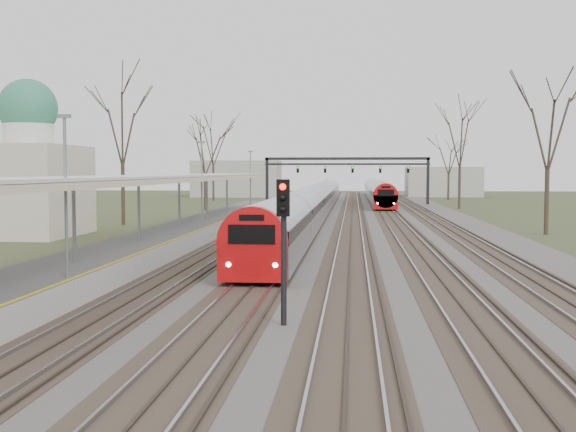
# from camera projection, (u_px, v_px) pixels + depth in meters

# --- Properties ---
(track_bed) EXTENTS (24.00, 160.00, 0.22)m
(track_bed) POSITION_uv_depth(u_px,v_px,m) (343.00, 220.00, 62.45)
(track_bed) COLOR #474442
(track_bed) RESTS_ON ground
(platform) EXTENTS (3.50, 69.00, 1.00)m
(platform) POSITION_uv_depth(u_px,v_px,m) (193.00, 231.00, 45.87)
(platform) COLOR #9E9B93
(platform) RESTS_ON ground
(canopy) EXTENTS (4.10, 50.00, 3.11)m
(canopy) POSITION_uv_depth(u_px,v_px,m) (175.00, 178.00, 41.17)
(canopy) COLOR slate
(canopy) RESTS_ON platform
(dome_building) EXTENTS (10.00, 8.00, 10.30)m
(dome_building) POSITION_uv_depth(u_px,v_px,m) (4.00, 180.00, 47.31)
(dome_building) COLOR beige
(dome_building) RESTS_ON ground
(signal_gantry) EXTENTS (21.00, 0.59, 6.08)m
(signal_gantry) POSITION_uv_depth(u_px,v_px,m) (347.00, 166.00, 91.95)
(signal_gantry) COLOR black
(signal_gantry) RESTS_ON ground
(tree_west_far) EXTENTS (5.50, 5.50, 11.33)m
(tree_west_far) POSITION_uv_depth(u_px,v_px,m) (122.00, 124.00, 56.56)
(tree_west_far) COLOR #2D231C
(tree_west_far) RESTS_ON ground
(tree_east_far) EXTENTS (5.00, 5.00, 10.30)m
(tree_east_far) POSITION_uv_depth(u_px,v_px,m) (548.00, 126.00, 47.84)
(tree_east_far) COLOR #2D231C
(tree_east_far) RESTS_ON ground
(train_near) EXTENTS (2.62, 90.21, 3.05)m
(train_near) POSITION_uv_depth(u_px,v_px,m) (316.00, 200.00, 70.55)
(train_near) COLOR #B5B8C0
(train_near) RESTS_ON ground
(train_far) EXTENTS (2.62, 60.21, 3.05)m
(train_far) POSITION_uv_depth(u_px,v_px,m) (377.00, 191.00, 104.97)
(train_far) COLOR #B5B8C0
(train_far) RESTS_ON ground
(signal_post) EXTENTS (0.35, 0.45, 4.10)m
(signal_post) POSITION_uv_depth(u_px,v_px,m) (283.00, 230.00, 19.54)
(signal_post) COLOR black
(signal_post) RESTS_ON ground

